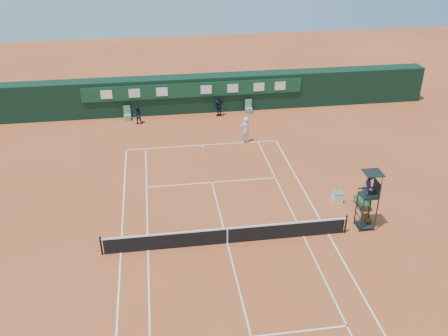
# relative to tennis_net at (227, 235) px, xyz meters

# --- Properties ---
(ground) EXTENTS (90.00, 90.00, 0.00)m
(ground) POSITION_rel_tennis_net_xyz_m (0.00, 0.00, -0.51)
(ground) COLOR #BD572C
(ground) RESTS_ON ground
(court_lines) EXTENTS (11.05, 23.85, 0.01)m
(court_lines) POSITION_rel_tennis_net_xyz_m (0.00, 0.00, -0.50)
(court_lines) COLOR white
(court_lines) RESTS_ON ground
(tennis_net) EXTENTS (12.90, 0.10, 1.10)m
(tennis_net) POSITION_rel_tennis_net_xyz_m (0.00, 0.00, 0.00)
(tennis_net) COLOR black
(tennis_net) RESTS_ON ground
(back_wall) EXTENTS (40.00, 1.65, 3.00)m
(back_wall) POSITION_rel_tennis_net_xyz_m (0.00, 18.74, 1.00)
(back_wall) COLOR black
(back_wall) RESTS_ON ground
(linesman_chair_left) EXTENTS (0.55, 0.50, 1.15)m
(linesman_chair_left) POSITION_rel_tennis_net_xyz_m (-5.50, 17.48, -0.19)
(linesman_chair_left) COLOR #609267
(linesman_chair_left) RESTS_ON ground
(linesman_chair_right) EXTENTS (0.55, 0.50, 1.15)m
(linesman_chair_right) POSITION_rel_tennis_net_xyz_m (4.50, 17.48, -0.19)
(linesman_chair_right) COLOR slate
(linesman_chair_right) RESTS_ON ground
(umpire_chair) EXTENTS (0.96, 0.95, 3.42)m
(umpire_chair) POSITION_rel_tennis_net_xyz_m (7.60, 0.34, 1.95)
(umpire_chair) COLOR black
(umpire_chair) RESTS_ON ground
(player_bench) EXTENTS (0.55, 1.20, 1.10)m
(player_bench) POSITION_rel_tennis_net_xyz_m (8.34, 2.27, 0.09)
(player_bench) COLOR #1B442E
(player_bench) RESTS_ON ground
(tennis_bag) EXTENTS (0.48, 0.89, 0.32)m
(tennis_bag) POSITION_rel_tennis_net_xyz_m (7.95, 0.82, -0.35)
(tennis_bag) COLOR black
(tennis_bag) RESTS_ON ground
(cooler) EXTENTS (0.57, 0.57, 0.65)m
(cooler) POSITION_rel_tennis_net_xyz_m (7.05, 3.06, -0.18)
(cooler) COLOR silver
(cooler) RESTS_ON ground
(tennis_ball) EXTENTS (0.07, 0.07, 0.07)m
(tennis_ball) POSITION_rel_tennis_net_xyz_m (3.44, 7.30, -0.47)
(tennis_ball) COLOR #BCCE30
(tennis_ball) RESTS_ON ground
(player) EXTENTS (0.85, 0.69, 2.01)m
(player) POSITION_rel_tennis_net_xyz_m (3.15, 11.91, 0.50)
(player) COLOR white
(player) RESTS_ON ground
(ball_kid_left) EXTENTS (0.75, 0.61, 1.46)m
(ball_kid_left) POSITION_rel_tennis_net_xyz_m (-4.65, 16.62, 0.22)
(ball_kid_left) COLOR black
(ball_kid_left) RESTS_ON ground
(ball_kid_right) EXTENTS (1.09, 0.84, 1.72)m
(ball_kid_right) POSITION_rel_tennis_net_xyz_m (1.96, 17.23, 0.35)
(ball_kid_right) COLOR black
(ball_kid_right) RESTS_ON ground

